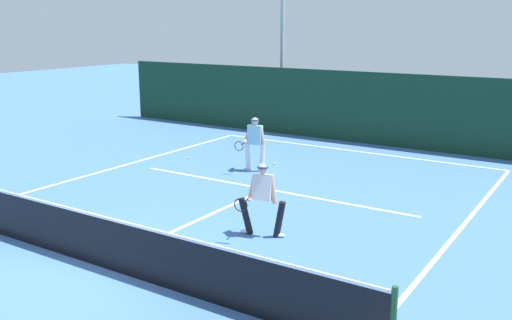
# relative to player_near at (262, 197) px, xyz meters

# --- Properties ---
(ground_plane) EXTENTS (80.00, 80.00, 0.00)m
(ground_plane) POSITION_rel_player_near_xyz_m (-1.77, -3.02, -0.88)
(ground_plane) COLOR #416CB0
(court_line_baseline_far) EXTENTS (10.57, 0.10, 0.01)m
(court_line_baseline_far) POSITION_rel_player_near_xyz_m (-1.77, 8.83, -0.87)
(court_line_baseline_far) COLOR white
(court_line_baseline_far) RESTS_ON ground_plane
(court_line_service) EXTENTS (8.61, 0.10, 0.01)m
(court_line_service) POSITION_rel_player_near_xyz_m (-1.77, 3.03, -0.87)
(court_line_service) COLOR white
(court_line_service) RESTS_ON ground_plane
(court_line_centre) EXTENTS (0.10, 6.40, 0.01)m
(court_line_centre) POSITION_rel_player_near_xyz_m (-1.77, 0.18, -0.87)
(court_line_centre) COLOR white
(court_line_centre) RESTS_ON ground_plane
(tennis_net) EXTENTS (11.58, 0.09, 1.10)m
(tennis_net) POSITION_rel_player_near_xyz_m (-1.77, -3.02, -0.35)
(tennis_net) COLOR #1E4723
(tennis_net) RESTS_ON ground_plane
(player_near) EXTENTS (1.06, 0.90, 1.60)m
(player_near) POSITION_rel_player_near_xyz_m (0.00, 0.00, 0.00)
(player_near) COLOR black
(player_near) RESTS_ON ground_plane
(player_far) EXTENTS (0.74, 0.93, 1.68)m
(player_far) POSITION_rel_player_near_xyz_m (-3.13, 4.54, 0.05)
(player_far) COLOR silver
(player_far) RESTS_ON ground_plane
(tennis_ball) EXTENTS (0.07, 0.07, 0.07)m
(tennis_ball) POSITION_rel_player_near_xyz_m (-3.00, 5.55, -0.84)
(tennis_ball) COLOR #D1E033
(tennis_ball) RESTS_ON ground_plane
(tennis_ball_extra) EXTENTS (0.07, 0.07, 0.07)m
(tennis_ball_extra) POSITION_rel_player_near_xyz_m (-5.88, 4.70, -0.84)
(tennis_ball_extra) COLOR #D1E033
(tennis_ball_extra) RESTS_ON ground_plane
(back_fence_windscreen) EXTENTS (23.47, 0.12, 2.70)m
(back_fence_windscreen) POSITION_rel_player_near_xyz_m (-1.77, 10.35, 0.48)
(back_fence_windscreen) COLOR #133423
(back_fence_windscreen) RESTS_ON ground_plane
(light_pole) EXTENTS (0.55, 0.44, 6.78)m
(light_pole) POSITION_rel_player_near_xyz_m (-6.61, 12.15, 3.33)
(light_pole) COLOR #9EA39E
(light_pole) RESTS_ON ground_plane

